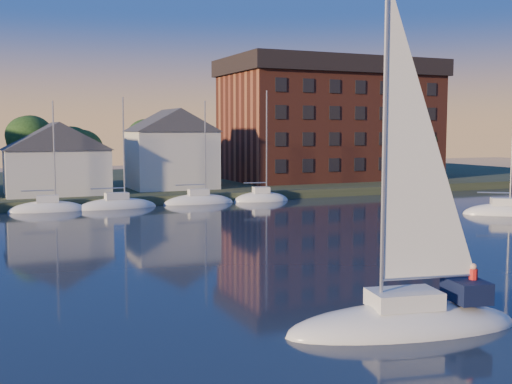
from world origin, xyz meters
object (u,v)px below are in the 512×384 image
condo_block (330,119)px  drifting_sailboat_right (502,214)px  clubhouse_east (172,148)px  hero_sailboat (407,314)px  clubhouse_centre (56,157)px

condo_block → drifting_sailboat_right: size_ratio=2.66×
clubhouse_east → condo_block: 26.94m
clubhouse_east → drifting_sailboat_right: (24.38, -29.98, -5.90)m
hero_sailboat → clubhouse_east: bearing=-85.7°
hero_sailboat → drifting_sailboat_right: (30.58, 25.80, -0.54)m
condo_block → hero_sailboat: (-32.21, -61.73, -9.15)m
clubhouse_centre → hero_sailboat: hero_sailboat is taller
condo_block → clubhouse_centre: bearing=-168.8°
condo_block → hero_sailboat: bearing=-117.6°
drifting_sailboat_right → clubhouse_east: bearing=162.5°
clubhouse_centre → hero_sailboat: size_ratio=0.74×
clubhouse_centre → condo_block: 41.05m
drifting_sailboat_right → hero_sailboat: bearing=-106.4°
condo_block → hero_sailboat: size_ratio=1.99×
clubhouse_centre → clubhouse_east: (14.00, 2.00, 0.87)m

